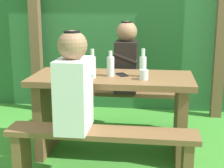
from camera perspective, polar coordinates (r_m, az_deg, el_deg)
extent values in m
plane|color=#3B892D|center=(3.23, 0.00, -11.33)|extent=(12.00, 12.00, 0.00)
cube|color=#2A6331|center=(4.77, 2.93, 10.80)|extent=(6.40, 0.95, 2.26)
cube|color=brown|center=(4.36, -12.64, 10.27)|extent=(0.12, 0.12, 2.26)
cube|color=brown|center=(4.17, 17.72, 9.82)|extent=(0.12, 0.12, 2.26)
cube|color=brown|center=(3.00, 0.00, 0.90)|extent=(1.40, 0.64, 0.05)
cube|color=brown|center=(3.23, -10.66, -5.10)|extent=(0.08, 0.54, 0.68)
cube|color=brown|center=(3.08, 11.18, -6.02)|extent=(0.08, 0.54, 0.68)
cube|color=brown|center=(2.53, -1.72, -8.08)|extent=(1.40, 0.24, 0.04)
cube|color=brown|center=(2.78, -14.66, -11.47)|extent=(0.07, 0.22, 0.40)
cube|color=brown|center=(2.61, 12.27, -13.10)|extent=(0.07, 0.22, 0.40)
cube|color=brown|center=(3.62, 1.19, -1.37)|extent=(1.40, 0.24, 0.04)
cube|color=brown|center=(3.80, -8.18, -4.28)|extent=(0.07, 0.22, 0.40)
cube|color=brown|center=(3.68, 10.86, -5.01)|extent=(0.07, 0.22, 0.40)
cube|color=white|center=(2.48, -6.35, -1.79)|extent=(0.22, 0.34, 0.52)
sphere|color=#936B4C|center=(2.41, -6.57, 6.35)|extent=(0.21, 0.21, 0.21)
cylinder|color=black|center=(2.40, -6.63, 8.46)|extent=(0.12, 0.12, 0.02)
cylinder|color=white|center=(2.59, -5.68, 1.24)|extent=(0.25, 0.07, 0.15)
cube|color=black|center=(3.56, 2.40, 2.96)|extent=(0.22, 0.34, 0.52)
sphere|color=#936B4C|center=(3.51, 2.46, 8.66)|extent=(0.21, 0.21, 0.21)
cylinder|color=black|center=(3.50, 2.48, 10.11)|extent=(0.12, 0.12, 0.02)
cylinder|color=black|center=(3.40, 2.21, 4.25)|extent=(0.25, 0.07, 0.15)
cylinder|color=silver|center=(2.85, 5.29, 1.54)|extent=(0.07, 0.07, 0.08)
cylinder|color=silver|center=(2.97, -0.25, 2.91)|extent=(0.06, 0.06, 0.17)
cylinder|color=silver|center=(2.95, -0.25, 5.02)|extent=(0.03, 0.03, 0.05)
cylinder|color=silver|center=(2.96, 5.13, 2.88)|extent=(0.06, 0.06, 0.17)
cylinder|color=silver|center=(2.94, 5.18, 5.20)|extent=(0.03, 0.03, 0.07)
cylinder|color=silver|center=(2.89, -3.24, 2.75)|extent=(0.06, 0.06, 0.18)
cylinder|color=silver|center=(2.87, -3.28, 5.16)|extent=(0.03, 0.03, 0.07)
cube|color=black|center=(3.02, 1.66, 1.56)|extent=(0.13, 0.16, 0.01)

